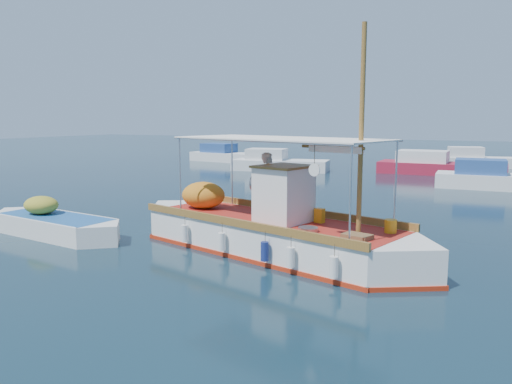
% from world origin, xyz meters
% --- Properties ---
extents(ground, '(160.00, 160.00, 0.00)m').
position_xyz_m(ground, '(0.00, 0.00, 0.00)').
color(ground, black).
rests_on(ground, ground).
extents(fishing_caique, '(9.96, 4.62, 6.29)m').
position_xyz_m(fishing_caique, '(-0.52, -0.61, 0.56)').
color(fishing_caique, white).
rests_on(fishing_caique, ground).
extents(dinghy, '(5.83, 2.12, 1.43)m').
position_xyz_m(dinghy, '(-7.65, -1.96, 0.30)').
color(dinghy, white).
rests_on(dinghy, ground).
extents(bg_boat_nw, '(7.30, 3.56, 1.80)m').
position_xyz_m(bg_boat_nw, '(-9.40, 20.19, 0.49)').
color(bg_boat_nw, silver).
rests_on(bg_boat_nw, ground).
extents(bg_boat_n, '(8.32, 2.85, 1.80)m').
position_xyz_m(bg_boat_n, '(1.46, 22.96, 0.49)').
color(bg_boat_n, maroon).
rests_on(bg_boat_n, ground).
extents(bg_boat_ne, '(6.55, 2.49, 1.80)m').
position_xyz_m(bg_boat_ne, '(5.19, 16.58, 0.49)').
color(bg_boat_ne, silver).
rests_on(bg_boat_ne, ground).
extents(bg_boat_far_w, '(7.36, 3.27, 1.80)m').
position_xyz_m(bg_boat_far_w, '(-16.64, 25.25, 0.49)').
color(bg_boat_far_w, silver).
rests_on(bg_boat_far_w, ground).
extents(bg_boat_far_n, '(6.53, 3.45, 1.80)m').
position_xyz_m(bg_boat_far_n, '(3.58, 29.36, 0.49)').
color(bg_boat_far_n, silver).
rests_on(bg_boat_far_n, ground).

